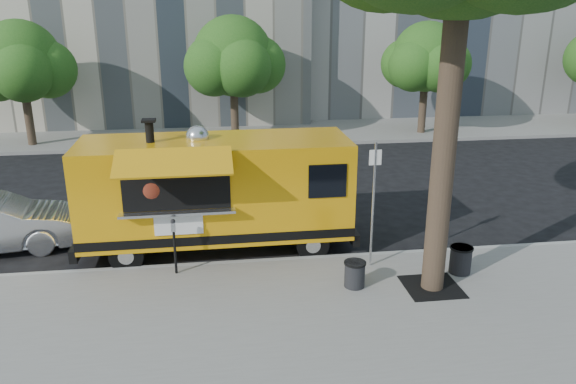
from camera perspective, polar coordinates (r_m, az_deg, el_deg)
The scene contains 13 objects.
ground at distance 14.74m, azimuth 0.82°, elevation -5.69°, with size 120.00×120.00×0.00m, color black.
sidewalk at distance 11.23m, azimuth 3.92°, elevation -13.65°, with size 60.00×6.00×0.15m, color gray.
curb at distance 13.88m, azimuth 1.39°, elevation -6.97°, with size 60.00×0.14×0.16m, color #999993.
far_sidewalk at distance 27.53m, azimuth -3.36°, elevation 5.94°, with size 60.00×5.00×0.15m, color gray.
tree_well at distance 12.89m, azimuth 14.40°, elevation -9.31°, with size 1.20×1.20×0.02m, color black.
far_tree_a at distance 26.91m, azimuth -25.54°, elevation 11.92°, with size 3.42×3.42×5.36m.
far_tree_b at distance 26.11m, azimuth -5.62°, elevation 13.56°, with size 3.60×3.60×5.50m.
far_tree_c at distance 27.68m, azimuth 13.90°, elevation 13.16°, with size 3.24×3.24×5.21m.
sign_post at distance 12.97m, azimuth 8.66°, elevation -0.58°, with size 0.28×0.06×3.00m.
parking_meter at distance 13.01m, azimuth -11.49°, elevation -4.78°, with size 0.11×0.11×1.33m.
food_truck at distance 14.17m, azimuth -7.41°, elevation 0.15°, with size 6.98×3.26×3.44m.
trash_bin_left at distance 12.47m, azimuth 6.79°, elevation -8.21°, with size 0.49×0.49×0.58m.
trash_bin_right at distance 13.58m, azimuth 17.13°, elevation -6.51°, with size 0.53×0.53×0.64m.
Camera 1 is at (-2.01, -13.30, 6.04)m, focal length 35.00 mm.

